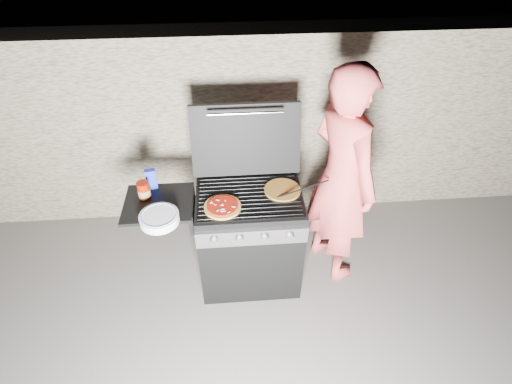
{
  "coord_description": "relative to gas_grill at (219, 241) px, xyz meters",
  "views": [
    {
      "loc": [
        -0.13,
        -2.27,
        2.81
      ],
      "look_at": [
        0.05,
        0.0,
        0.95
      ],
      "focal_mm": 28.0,
      "sensor_mm": 36.0,
      "label": 1
    }
  ],
  "objects": [
    {
      "name": "pizza_plain",
      "position": [
        0.5,
        0.05,
        0.46
      ],
      "size": [
        0.35,
        0.35,
        0.01
      ],
      "primitive_type": "cylinder",
      "rotation": [
        0.0,
        0.0,
        -0.36
      ],
      "color": "#B2862B",
      "rests_on": "gas_grill"
    },
    {
      "name": "sauce_jar",
      "position": [
        -0.52,
        0.06,
        0.52
      ],
      "size": [
        0.1,
        0.1,
        0.14
      ],
      "primitive_type": "cylinder",
      "rotation": [
        0.0,
        0.0,
        0.17
      ],
      "color": "#891603",
      "rests_on": "gas_grill"
    },
    {
      "name": "pizza_topped",
      "position": [
        0.05,
        -0.11,
        0.47
      ],
      "size": [
        0.33,
        0.33,
        0.03
      ],
      "primitive_type": null,
      "rotation": [
        0.0,
        0.0,
        -0.29
      ],
      "color": "tan",
      "rests_on": "gas_grill"
    },
    {
      "name": "tongs",
      "position": [
        0.65,
        0.0,
        0.5
      ],
      "size": [
        0.41,
        0.1,
        0.08
      ],
      "primitive_type": "cylinder",
      "rotation": [
        0.0,
        1.4,
        0.21
      ],
      "color": "black",
      "rests_on": "gas_grill"
    },
    {
      "name": "ground",
      "position": [
        0.25,
        0.0,
        -0.46
      ],
      "size": [
        50.0,
        50.0,
        0.0
      ],
      "primitive_type": "plane",
      "color": "#545250"
    },
    {
      "name": "stone_wall",
      "position": [
        0.25,
        1.05,
        0.44
      ],
      "size": [
        8.0,
        0.35,
        1.8
      ],
      "primitive_type": "cube",
      "color": "gray",
      "rests_on": "ground"
    },
    {
      "name": "person",
      "position": [
        0.97,
        0.12,
        0.48
      ],
      "size": [
        0.68,
        0.81,
        1.87
      ],
      "primitive_type": "imported",
      "rotation": [
        0.0,
        0.0,
        1.98
      ],
      "color": "#D74B4B",
      "rests_on": "ground"
    },
    {
      "name": "blue_carton",
      "position": [
        -0.48,
        0.17,
        0.53
      ],
      "size": [
        0.08,
        0.06,
        0.17
      ],
      "primitive_type": "cube",
      "rotation": [
        0.0,
        0.0,
        0.19
      ],
      "color": "#1C2CB3",
      "rests_on": "gas_grill"
    },
    {
      "name": "plate_stack",
      "position": [
        -0.38,
        -0.21,
        0.48
      ],
      "size": [
        0.32,
        0.32,
        0.06
      ],
      "primitive_type": "cylinder",
      "rotation": [
        0.0,
        0.0,
        -0.21
      ],
      "color": "white",
      "rests_on": "gas_grill"
    },
    {
      "name": "gas_grill",
      "position": [
        0.0,
        0.0,
        0.0
      ],
      "size": [
        1.34,
        0.79,
        0.91
      ],
      "primitive_type": null,
      "color": "black",
      "rests_on": "ground"
    }
  ]
}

